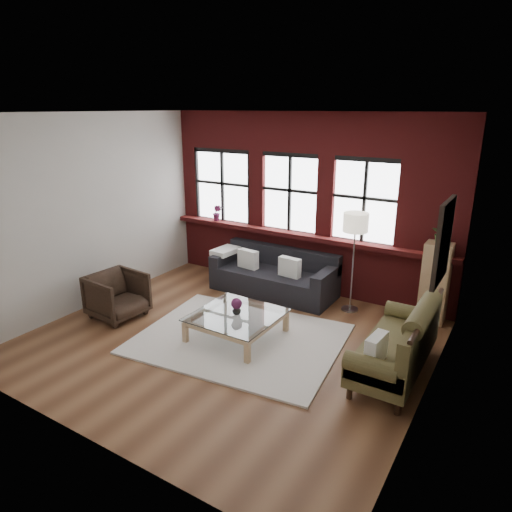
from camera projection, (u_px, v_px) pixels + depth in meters
The scene contains 26 objects.
floor at pixel (229, 340), 6.73m from camera, with size 5.50×5.50×0.00m, color brown.
ceiling at pixel (224, 113), 5.73m from camera, with size 5.50×5.50×0.00m, color white.
wall_back at pixel (306, 204), 8.25m from camera, with size 5.50×5.50×0.00m, color #BAB7AE.
wall_front at pixel (71, 297), 4.20m from camera, with size 5.50×5.50×0.00m, color #BAB7AE.
wall_left at pixel (92, 212), 7.59m from camera, with size 5.00×5.00×0.00m, color #BAB7AE.
wall_right at pixel (438, 271), 4.86m from camera, with size 5.00×5.00×0.00m, color #BAB7AE.
brick_backwall at pixel (305, 204), 8.20m from camera, with size 5.50×0.12×3.20m, color maroon, non-canonical shape.
sill_ledge at pixel (302, 235), 8.30m from camera, with size 5.50×0.30×0.08m, color maroon.
window_left at pixel (223, 187), 9.06m from camera, with size 1.38×0.10×1.50m, color black, non-canonical shape.
window_mid at pixel (290, 194), 8.31m from camera, with size 1.38×0.10×1.50m, color black, non-canonical shape.
window_right at pixel (365, 202), 7.62m from camera, with size 1.38×0.10×1.50m, color black, non-canonical shape.
wall_poster at pixel (443, 242), 5.04m from camera, with size 0.05×0.74×0.94m, color black, non-canonical shape.
shag_rug at pixel (240, 339), 6.72m from camera, with size 2.88×2.27×0.03m, color beige.
dark_sofa at pixel (274, 272), 8.30m from camera, with size 2.26×0.92×0.82m, color black, non-canonical shape.
pillow_a at pixel (248, 259), 8.40m from camera, with size 0.40×0.14×0.34m, color white.
pillow_b at pixel (290, 267), 7.97m from camera, with size 0.40×0.14×0.34m, color white.
vintage_settee at pixel (396, 339), 5.73m from camera, with size 0.82×1.85×0.99m, color #4E4624, non-canonical shape.
pillow_settee at pixel (376, 349), 5.28m from camera, with size 0.14×0.38×0.34m, color white.
armchair at pixel (117, 296), 7.37m from camera, with size 0.78×0.81×0.73m, color black.
coffee_table at pixel (237, 326), 6.72m from camera, with size 1.19×1.19×0.40m, color tan, non-canonical shape.
vase at pixel (237, 310), 6.64m from camera, with size 0.13×0.13×0.14m, color #B2B2B2.
flowers at pixel (237, 304), 6.61m from camera, with size 0.16×0.16×0.16m, color #63214C.
drawer_chest at pixel (435, 282), 7.15m from camera, with size 0.40×0.40×1.30m, color tan.
potted_plant_top at pixel (442, 234), 6.90m from camera, with size 0.26×0.23×0.29m, color #2D5923.
floor_lamp at pixel (353, 259), 7.43m from camera, with size 0.40×0.40×1.82m, color #A5A5A8, non-canonical shape.
sill_plant at pixel (217, 213), 9.15m from camera, with size 0.18×0.15×0.33m, color #63214C.
Camera 1 is at (3.48, -4.91, 3.27)m, focal length 32.00 mm.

